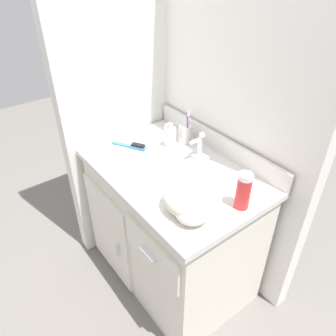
{
  "coord_description": "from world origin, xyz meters",
  "views": [
    {
      "loc": [
        0.98,
        -0.78,
        1.63
      ],
      "look_at": [
        0.0,
        -0.03,
        0.76
      ],
      "focal_mm": 35.0,
      "sensor_mm": 36.0,
      "label": 1
    }
  ],
  "objects_px": {
    "hairbrush": "(133,146)",
    "hand_towel": "(189,202)",
    "toothbrush_cup": "(185,134)",
    "soap_dispenser": "(170,137)",
    "shaving_cream_can": "(243,191)"
  },
  "relations": [
    {
      "from": "shaving_cream_can",
      "to": "hand_towel",
      "type": "distance_m",
      "value": 0.22
    },
    {
      "from": "hairbrush",
      "to": "hand_towel",
      "type": "distance_m",
      "value": 0.55
    },
    {
      "from": "soap_dispenser",
      "to": "hand_towel",
      "type": "distance_m",
      "value": 0.51
    },
    {
      "from": "hairbrush",
      "to": "soap_dispenser",
      "type": "bearing_deg",
      "value": 26.94
    },
    {
      "from": "shaving_cream_can",
      "to": "soap_dispenser",
      "type": "bearing_deg",
      "value": 173.79
    },
    {
      "from": "toothbrush_cup",
      "to": "soap_dispenser",
      "type": "relative_size",
      "value": 1.38
    },
    {
      "from": "soap_dispenser",
      "to": "shaving_cream_can",
      "type": "distance_m",
      "value": 0.55
    },
    {
      "from": "shaving_cream_can",
      "to": "hand_towel",
      "type": "relative_size",
      "value": 0.71
    },
    {
      "from": "soap_dispenser",
      "to": "shaving_cream_can",
      "type": "xyz_separation_m",
      "value": [
        0.55,
        -0.06,
        0.02
      ]
    },
    {
      "from": "soap_dispenser",
      "to": "hand_towel",
      "type": "xyz_separation_m",
      "value": [
        0.44,
        -0.25,
        -0.0
      ]
    },
    {
      "from": "toothbrush_cup",
      "to": "soap_dispenser",
      "type": "xyz_separation_m",
      "value": [
        -0.01,
        -0.09,
        0.01
      ]
    },
    {
      "from": "hand_towel",
      "to": "shaving_cream_can",
      "type": "bearing_deg",
      "value": 61.5
    },
    {
      "from": "shaving_cream_can",
      "to": "hairbrush",
      "type": "distance_m",
      "value": 0.66
    },
    {
      "from": "hairbrush",
      "to": "toothbrush_cup",
      "type": "bearing_deg",
      "value": 34.1
    },
    {
      "from": "soap_dispenser",
      "to": "hairbrush",
      "type": "distance_m",
      "value": 0.2
    }
  ]
}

